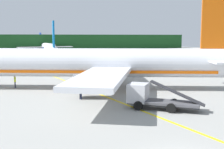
# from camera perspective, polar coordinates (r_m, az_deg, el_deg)

# --- Properties ---
(ground) EXTENTS (240.00, 320.00, 0.20)m
(ground) POSITION_cam_1_polar(r_m,az_deg,el_deg) (61.47, -17.58, 0.33)
(ground) COLOR #999993
(airliner_foreground) EXTENTS (37.48, 31.81, 11.90)m
(airliner_foreground) POSITION_cam_1_polar(r_m,az_deg,el_deg) (40.29, -3.01, 2.11)
(airliner_foreground) COLOR silver
(airliner_foreground) RESTS_ON ground
(airliner_mid_apron) EXTENTS (29.35, 35.19, 10.19)m
(airliner_mid_apron) POSITION_cam_1_polar(r_m,az_deg,el_deg) (79.48, -11.40, 4.22)
(airliner_mid_apron) COLOR white
(airliner_mid_apron) RESTS_ON ground
(airliner_far_taxiway) EXTENTS (24.71, 29.79, 8.49)m
(airliner_far_taxiway) POSITION_cam_1_polar(r_m,az_deg,el_deg) (137.49, -12.43, 5.27)
(airliner_far_taxiway) COLOR white
(airliner_far_taxiway) RESTS_ON ground
(service_truck_fuel) EXTENTS (6.24, 6.48, 2.79)m
(service_truck_fuel) POSITION_cam_1_polar(r_m,az_deg,el_deg) (29.57, 7.40, -4.24)
(service_truck_fuel) COLOR silver
(service_truck_fuel) RESTS_ON ground
(crew_marshaller) EXTENTS (0.27, 0.63, 1.68)m
(crew_marshaller) POSITION_cam_1_polar(r_m,az_deg,el_deg) (43.01, -17.92, -1.12)
(crew_marshaller) COLOR #191E33
(crew_marshaller) RESTS_ON ground
(crew_loader_left) EXTENTS (0.39, 0.59, 1.77)m
(crew_loader_left) POSITION_cam_1_polar(r_m,az_deg,el_deg) (33.70, -5.97, -2.98)
(crew_loader_left) COLOR #191E33
(crew_loader_left) RESTS_ON ground
(apron_guide_line) EXTENTS (0.30, 60.00, 0.01)m
(apron_guide_line) POSITION_cam_1_polar(r_m,az_deg,el_deg) (35.96, -1.81, -3.97)
(apron_guide_line) COLOR yellow
(apron_guide_line) RESTS_ON ground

